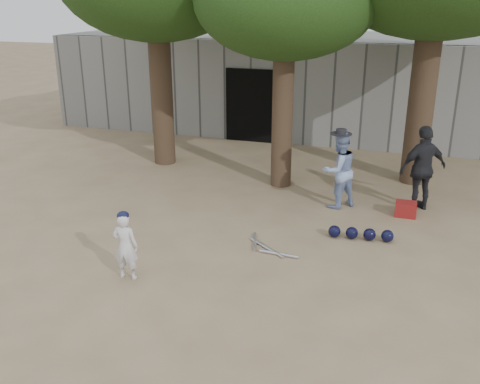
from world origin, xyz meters
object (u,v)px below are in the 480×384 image
(spectator_dark, at_px, (423,168))
(red_bag, at_px, (406,209))
(boy_player, at_px, (126,246))
(spectator_blue, at_px, (339,170))

(spectator_dark, height_order, red_bag, spectator_dark)
(spectator_dark, distance_m, red_bag, 0.93)
(red_bag, bearing_deg, boy_player, -136.32)
(red_bag, bearing_deg, spectator_dark, 63.03)
(boy_player, relative_size, spectator_blue, 0.69)
(boy_player, xyz_separation_m, spectator_dark, (4.44, 4.49, 0.34))
(spectator_dark, bearing_deg, boy_player, 11.28)
(boy_player, distance_m, red_bag, 5.81)
(spectator_blue, distance_m, red_bag, 1.58)
(boy_player, xyz_separation_m, red_bag, (4.19, 4.00, -0.41))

